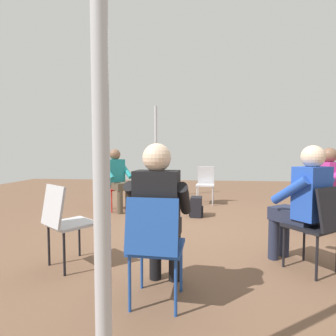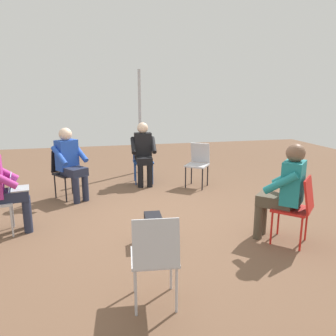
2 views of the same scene
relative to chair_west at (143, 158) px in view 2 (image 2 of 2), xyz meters
The scene contains 12 objects.
ground_plane 2.15m from the chair_west, ahead, with size 14.00×14.00×0.00m, color brown.
chair_west is the anchor object (origin of this frame).
chair_east 4.13m from the chair_west, ahead, with size 0.48×0.44×0.85m.
chair_northwest 1.16m from the chair_west, 59.92° to the left, with size 0.58×0.57×0.85m.
chair_southwest 1.64m from the chair_west, 64.39° to the right, with size 0.58×0.57×0.85m.
chair_northeast 3.56m from the chair_west, 22.35° to the left, with size 0.58×0.58×0.85m.
person_with_laptop 3.04m from the chair_west, 45.49° to the right, with size 0.55×0.57×1.24m.
person_in_blue 1.64m from the chair_west, 58.59° to the right, with size 0.63×0.63×1.24m.
person_in_teal 3.41m from the chair_west, 21.28° to the left, with size 0.63×0.63×1.24m.
person_in_black 0.26m from the chair_west, ahead, with size 0.54×0.51×1.24m.
backpack_near_laptop_user 2.89m from the chair_west, ahead, with size 0.29×0.26×0.36m.
tent_pole_far 1.10m from the chair_west, behind, with size 0.07×0.07×2.32m, color #B2B2B7.
Camera 2 is at (4.48, -0.82, 1.82)m, focal length 35.00 mm.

